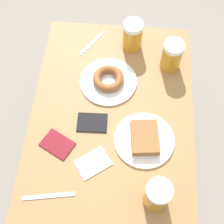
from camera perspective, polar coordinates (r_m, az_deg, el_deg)
ground_plane at (r=2.01m, az=-0.00°, el=-10.18°), size 8.00×8.00×0.00m
table at (r=1.40m, az=-0.00°, el=-1.71°), size 0.70×1.02×0.73m
plate_with_cake at (r=1.27m, az=5.94°, el=-4.89°), size 0.25×0.25×0.05m
plate_with_donut at (r=1.41m, az=-0.68°, el=5.89°), size 0.26×0.26×0.05m
beer_mug_left at (r=1.49m, az=3.79°, el=13.80°), size 0.09×0.09×0.15m
beer_mug_center at (r=1.15m, az=8.25°, el=-14.79°), size 0.09×0.09×0.15m
beer_mug_right at (r=1.44m, az=10.87°, el=10.10°), size 0.09×0.09×0.15m
napkin_folded at (r=1.25m, az=-3.48°, el=-9.30°), size 0.16×0.15×0.00m
fork at (r=1.56m, az=-3.65°, el=12.46°), size 0.11×0.16×0.00m
knife at (r=1.23m, az=-11.55°, el=-14.83°), size 0.20×0.05×0.00m
passport_near_edge at (r=1.29m, az=-9.95°, el=-5.80°), size 0.15×0.14×0.01m
passport_far_edge at (r=1.32m, az=-3.65°, el=-1.93°), size 0.13×0.09×0.01m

